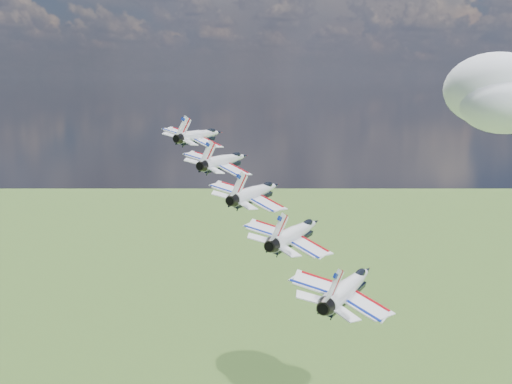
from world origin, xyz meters
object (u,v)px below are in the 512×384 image
(jet_3, at_px, (296,233))
(jet_4, at_px, (349,286))
(jet_2, at_px, (256,192))
(jet_0, at_px, (200,135))
(jet_1, at_px, (225,160))

(jet_3, xyz_separation_m, jet_4, (7.11, -8.74, -2.58))
(jet_2, bearing_deg, jet_4, -40.61)
(jet_0, height_order, jet_1, jet_0)
(jet_2, xyz_separation_m, jet_3, (7.11, -8.74, -2.58))
(jet_0, bearing_deg, jet_4, -40.61)
(jet_1, height_order, jet_4, jet_1)
(jet_1, bearing_deg, jet_4, -40.61)
(jet_1, xyz_separation_m, jet_4, (21.32, -26.21, -7.73))
(jet_0, relative_size, jet_4, 1.00)
(jet_2, relative_size, jet_4, 1.00)
(jet_3, height_order, jet_4, jet_3)
(jet_0, distance_m, jet_1, 11.55)
(jet_3, distance_m, jet_4, 11.55)
(jet_2, bearing_deg, jet_1, 139.39)
(jet_0, height_order, jet_4, jet_0)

